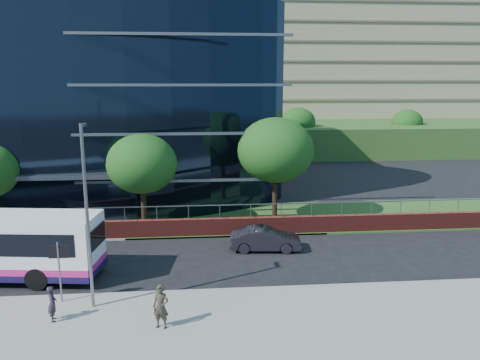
{
  "coord_description": "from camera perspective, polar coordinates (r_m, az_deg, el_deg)",
  "views": [
    {
      "loc": [
        10.73,
        -21.6,
        9.77
      ],
      "look_at": [
        13.36,
        8.0,
        3.55
      ],
      "focal_mm": 35.0,
      "sensor_mm": 36.0,
      "label": 1
    }
  ],
  "objects": [
    {
      "name": "parked_car",
      "position": [
        27.87,
        3.13,
        -7.21
      ],
      "size": [
        4.29,
        1.83,
        1.38
      ],
      "primitive_type": "imported",
      "rotation": [
        0.0,
        0.0,
        1.48
      ],
      "color": "black",
      "rests_on": "ground"
    },
    {
      "name": "tree_far_d",
      "position": [
        32.36,
        4.35,
        3.65
      ],
      "size": [
        5.28,
        5.28,
        7.44
      ],
      "color": "black",
      "rests_on": "ground"
    },
    {
      "name": "apartment_block",
      "position": [
        81.64,
        10.27,
        12.59
      ],
      "size": [
        60.0,
        42.0,
        30.0
      ],
      "color": "#2D511E",
      "rests_on": "ground"
    },
    {
      "name": "glass_office",
      "position": [
        44.96,
        -24.49,
        8.53
      ],
      "size": [
        44.0,
        23.1,
        16.0
      ],
      "color": "black",
      "rests_on": "ground"
    },
    {
      "name": "streetlight_east",
      "position": [
        20.69,
        -18.15,
        -3.71
      ],
      "size": [
        0.15,
        0.77,
        8.0
      ],
      "color": "slate",
      "rests_on": "pavement_near"
    },
    {
      "name": "tree_dist_f",
      "position": [
        70.23,
        19.7,
        6.61
      ],
      "size": [
        4.29,
        4.29,
        6.05
      ],
      "color": "black",
      "rests_on": "ground"
    },
    {
      "name": "tree_far_c",
      "position": [
        31.26,
        -11.87,
        1.94
      ],
      "size": [
        4.62,
        4.62,
        6.51
      ],
      "color": "black",
      "rests_on": "ground"
    },
    {
      "name": "street_sign",
      "position": [
        22.3,
        -21.24,
        -9.0
      ],
      "size": [
        0.85,
        0.09,
        2.8
      ],
      "color": "slate",
      "rests_on": "pavement_near"
    },
    {
      "name": "pedestrian",
      "position": [
        21.2,
        -21.91,
        -13.8
      ],
      "size": [
        0.51,
        0.63,
        1.51
      ],
      "primitive_type": "imported",
      "rotation": [
        0.0,
        0.0,
        1.89
      ],
      "color": "#261F2F",
      "rests_on": "pavement_near"
    },
    {
      "name": "grass_verge",
      "position": [
        36.51,
        16.48,
        -4.09
      ],
      "size": [
        36.0,
        8.0,
        0.12
      ],
      "primitive_type": "cube",
      "color": "#2D511E",
      "rests_on": "ground"
    },
    {
      "name": "retaining_wall",
      "position": [
        31.7,
        12.21,
        -5.24
      ],
      "size": [
        34.0,
        0.4,
        2.11
      ],
      "color": "maroon",
      "rests_on": "ground"
    },
    {
      "name": "tree_dist_e",
      "position": [
        63.23,
        7.11,
        6.99
      ],
      "size": [
        4.62,
        4.62,
        6.51
      ],
      "color": "black",
      "rests_on": "ground"
    },
    {
      "name": "pedestrian_b",
      "position": [
        19.45,
        -9.62,
        -14.98
      ],
      "size": [
        0.76,
        0.61,
        1.81
      ],
      "primitive_type": "imported",
      "rotation": [
        0.0,
        0.0,
        -0.3
      ],
      "color": "#373226",
      "rests_on": "pavement_near"
    }
  ]
}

